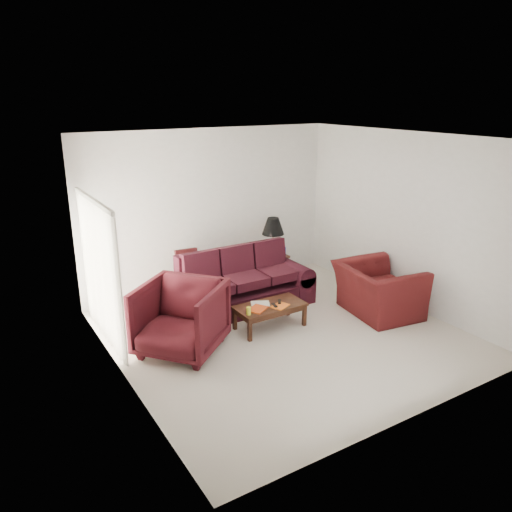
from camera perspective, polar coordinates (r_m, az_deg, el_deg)
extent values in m
plane|color=silver|center=(7.89, 3.27, -8.92)|extent=(5.00, 5.00, 0.00)
cube|color=silver|center=(7.66, -17.48, -1.84)|extent=(0.10, 2.00, 2.16)
cube|color=black|center=(8.99, -7.91, -0.45)|extent=(0.41, 0.23, 0.41)
cube|color=white|center=(9.59, 1.45, 0.22)|extent=(0.16, 0.10, 0.15)
cylinder|color=#171C97|center=(9.75, 3.13, 0.53)|extent=(0.12, 0.12, 0.16)
cube|color=silver|center=(9.87, 0.47, 0.72)|extent=(0.17, 0.18, 0.05)
imported|color=#400E15|center=(7.26, -8.63, -7.05)|extent=(1.59, 1.59, 1.04)
imported|color=#461011|center=(8.68, 13.79, -3.78)|extent=(1.32, 1.46, 0.85)
cube|color=#C74113|center=(7.77, 0.18, -6.07)|extent=(0.38, 0.35, 0.02)
cube|color=silver|center=(7.95, 0.49, -5.49)|extent=(0.36, 0.33, 0.02)
cube|color=orange|center=(7.88, 2.76, -5.73)|extent=(0.34, 0.30, 0.02)
cube|color=black|center=(7.86, 2.11, -5.63)|extent=(0.07, 0.16, 0.02)
cube|color=black|center=(7.99, 2.70, -5.22)|extent=(0.13, 0.16, 0.02)
cylinder|color=yellow|center=(7.58, -0.84, -6.28)|extent=(0.07, 0.07, 0.12)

